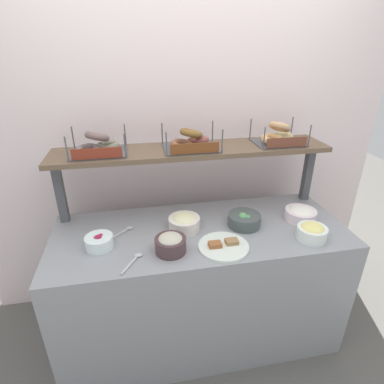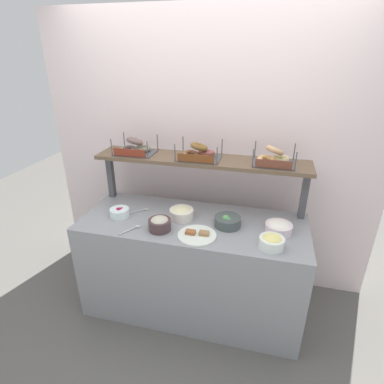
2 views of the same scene
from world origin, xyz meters
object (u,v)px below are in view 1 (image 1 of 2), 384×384
at_px(bowl_cream_cheese, 301,214).
at_px(bowl_tuna_salad, 170,243).
at_px(bowl_veggie_mix, 244,220).
at_px(bowl_egg_salad, 312,232).
at_px(bagel_basket_poppy, 98,146).
at_px(serving_plate_white, 223,246).
at_px(bowl_beet_salad, 99,241).
at_px(serving_spoon_near_plate, 134,260).
at_px(serving_spoon_by_edge, 125,231).
at_px(bagel_basket_plain, 278,136).
at_px(bowl_potato_salad, 184,222).
at_px(bagel_basket_cinnamon_raisin, 191,142).

distance_m(bowl_cream_cheese, bowl_tuna_salad, 0.87).
bearing_deg(bowl_veggie_mix, bowl_egg_salad, -32.10).
distance_m(bowl_tuna_salad, bagel_basket_poppy, 0.70).
distance_m(serving_plate_white, bagel_basket_poppy, 0.92).
xyz_separation_m(bowl_beet_salad, serving_spoon_near_plate, (0.18, -0.16, -0.03)).
bearing_deg(bowl_veggie_mix, serving_spoon_by_edge, 174.61).
relative_size(bowl_tuna_salad, bagel_basket_poppy, 0.53).
relative_size(bowl_tuna_salad, bagel_basket_plain, 0.55).
bearing_deg(bowl_egg_salad, bowl_veggie_mix, 147.90).
bearing_deg(bowl_beet_salad, bowl_egg_salad, -6.94).
distance_m(bowl_potato_salad, serving_plate_white, 0.29).
bearing_deg(serving_plate_white, bagel_basket_cinnamon_raisin, 102.19).
relative_size(serving_plate_white, bagel_basket_plain, 0.91).
distance_m(bowl_cream_cheese, serving_spoon_near_plate, 1.07).
relative_size(bowl_beet_salad, serving_spoon_by_edge, 1.04).
bearing_deg(bowl_beet_salad, bowl_tuna_salad, -16.36).
relative_size(bowl_veggie_mix, bagel_basket_cinnamon_raisin, 0.59).
bearing_deg(bowl_egg_salad, serving_spoon_near_plate, -179.29).
xyz_separation_m(bowl_veggie_mix, bagel_basket_poppy, (-0.83, 0.26, 0.44)).
bearing_deg(bowl_tuna_salad, bagel_basket_plain, 29.71).
relative_size(bowl_potato_salad, bowl_beet_salad, 1.24).
distance_m(bowl_veggie_mix, bowl_tuna_salad, 0.51).
distance_m(serving_spoon_by_edge, bagel_basket_plain, 1.13).
distance_m(bagel_basket_poppy, bagel_basket_plain, 1.12).
bearing_deg(bowl_beet_salad, serving_spoon_by_edge, 44.59).
xyz_separation_m(bowl_cream_cheese, bowl_tuna_salad, (-0.85, -0.17, 0.01)).
height_order(bowl_veggie_mix, bowl_egg_salad, bowl_egg_salad).
xyz_separation_m(bowl_cream_cheese, bagel_basket_cinnamon_raisin, (-0.66, 0.25, 0.43)).
bearing_deg(bowl_egg_salad, bagel_basket_plain, 94.81).
height_order(serving_plate_white, bagel_basket_plain, bagel_basket_plain).
relative_size(bowl_cream_cheese, bagel_basket_plain, 0.64).
xyz_separation_m(bowl_potato_salad, serving_spoon_by_edge, (-0.35, 0.04, -0.04)).
xyz_separation_m(bowl_veggie_mix, serving_plate_white, (-0.19, -0.20, -0.03)).
distance_m(bowl_cream_cheese, bagel_basket_poppy, 1.31).
bearing_deg(bagel_basket_cinnamon_raisin, bowl_egg_salad, -36.82).
distance_m(bowl_cream_cheese, bagel_basket_plain, 0.52).
relative_size(serving_spoon_by_edge, bagel_basket_cinnamon_raisin, 0.44).
distance_m(bowl_cream_cheese, serving_spoon_by_edge, 1.10).
bearing_deg(bagel_basket_poppy, bowl_cream_cheese, -12.32).
bearing_deg(serving_plate_white, bowl_beet_salad, 168.76).
xyz_separation_m(bowl_cream_cheese, bowl_beet_salad, (-1.23, -0.06, -0.01)).
bearing_deg(serving_spoon_by_edge, serving_spoon_near_plate, -79.99).
height_order(bowl_beet_salad, bowl_egg_salad, bowl_egg_salad).
bearing_deg(bowl_egg_salad, serving_spoon_by_edge, 165.36).
relative_size(bowl_beet_salad, bagel_basket_plain, 0.50).
relative_size(bowl_egg_salad, bagel_basket_plain, 0.55).
height_order(bowl_veggie_mix, serving_spoon_by_edge, bowl_veggie_mix).
height_order(bowl_cream_cheese, bowl_tuna_salad, bowl_tuna_salad).
relative_size(bowl_potato_salad, bowl_cream_cheese, 0.97).
relative_size(bowl_beet_salad, serving_spoon_near_plate, 0.99).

